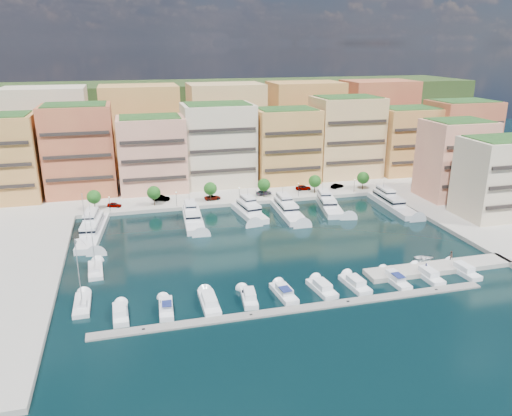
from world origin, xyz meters
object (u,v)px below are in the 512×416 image
object	(u,v)px
tree_0	(94,197)
yacht_5	(329,205)
yacht_6	(391,202)
cruiser_5	(322,288)
yacht_2	(193,217)
person_1	(451,255)
car_2	(213,197)
car_3	(264,192)
tender_2	(424,258)
yacht_4	(287,210)
cruiser_0	(121,314)
sailboat_2	(87,246)
sailboat_0	(82,305)
lamppost_2	(239,192)
cruiser_6	(355,284)
cruiser_4	(284,293)
cruiser_2	(209,303)
tree_4	(315,181)
tree_5	(363,178)
lamppost_3	(299,188)
cruiser_7	(394,279)
cruiser_3	(249,298)
sailboat_1	(96,271)
lamppost_4	(354,183)
lamppost_1	(176,197)
car_4	(303,187)
cruiser_1	(166,308)
cruiser_9	(463,271)
cruiser_8	(427,275)
person_0	(426,267)
yacht_0	(93,229)
tree_2	(210,189)
lamppost_0	(109,201)
tree_1	(154,193)
car_1	(161,198)
tender_1	(391,267)
tree_3	(264,185)
car_0	(114,205)

from	to	relation	value
tree_0	yacht_5	distance (m)	64.87
yacht_6	cruiser_5	bearing A→B (deg)	-131.69
cruiser_5	yacht_2	bearing A→B (deg)	112.17
person_1	car_2	bearing A→B (deg)	-52.16
yacht_6	car_3	bearing A→B (deg)	152.25
tender_2	yacht_4	bearing A→B (deg)	40.16
cruiser_0	person_1	world-z (taller)	person_1
sailboat_2	sailboat_0	distance (m)	28.24
lamppost_2	cruiser_6	xyz separation A→B (m)	(9.96, -55.79, -3.28)
cruiser_4	cruiser_2	bearing A→B (deg)	179.97
tree_4	tree_5	bearing A→B (deg)	0.00
lamppost_3	cruiser_7	distance (m)	55.91
cruiser_3	sailboat_1	size ratio (longest dim) A/B	0.58
tree_4	cruiser_4	size ratio (longest dim) A/B	0.68
lamppost_4	cruiser_5	size ratio (longest dim) A/B	0.52
tree_4	sailboat_0	world-z (taller)	sailboat_0
lamppost_1	car_3	world-z (taller)	lamppost_1
car_4	tree_4	bearing A→B (deg)	-146.29
cruiser_1	car_4	distance (m)	78.41
yacht_4	cruiser_9	world-z (taller)	yacht_4
yacht_4	sailboat_1	distance (m)	55.32
cruiser_7	cruiser_8	world-z (taller)	cruiser_7
yacht_5	person_0	distance (m)	44.72
tree_4	cruiser_9	size ratio (longest dim) A/B	0.64
lamppost_4	car_2	distance (m)	43.42
yacht_0	cruiser_4	world-z (taller)	yacht_0
cruiser_8	tree_2	bearing A→B (deg)	120.02
cruiser_8	sailboat_0	distance (m)	65.90
lamppost_4	cruiser_2	size ratio (longest dim) A/B	0.46
lamppost_0	lamppost_3	xyz separation A→B (m)	(54.00, 0.00, 0.00)
sailboat_2	tender_2	size ratio (longest dim) A/B	3.21
yacht_6	cruiser_3	world-z (taller)	yacht_6
cruiser_9	cruiser_4	bearing A→B (deg)	-179.98
yacht_4	yacht_6	distance (m)	30.63
yacht_5	cruiser_9	xyz separation A→B (m)	(10.12, -45.66, -0.66)
person_1	cruiser_2	bearing A→B (deg)	5.90
lamppost_0	cruiser_7	xyz separation A→B (m)	(54.28, -55.82, -3.26)
tree_1	tree_5	world-z (taller)	same
yacht_6	cruiser_4	bearing A→B (deg)	-136.81
cruiser_0	sailboat_2	world-z (taller)	sailboat_2
cruiser_8	car_1	bearing A→B (deg)	127.31
yacht_5	cruiser_2	distance (m)	61.94
lamppost_3	car_2	size ratio (longest dim) A/B	0.88
tender_1	tree_3	bearing A→B (deg)	5.33
tree_3	cruiser_4	xyz separation A→B (m)	(-12.36, -58.11, -4.17)
lamppost_0	yacht_5	bearing A→B (deg)	-9.66
lamppost_0	cruiser_4	bearing A→B (deg)	-60.45
cruiser_9	tree_2	bearing A→B (deg)	125.67
tree_3	car_0	bearing A→B (deg)	178.27
car_2	car_4	bearing A→B (deg)	-93.27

